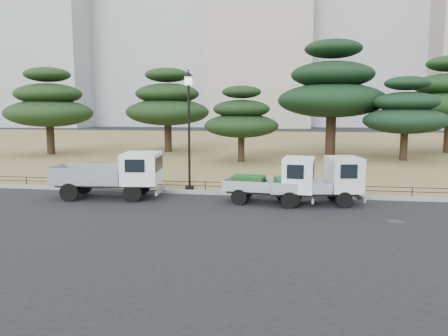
% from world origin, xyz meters
% --- Properties ---
extents(ground, '(220.00, 220.00, 0.00)m').
position_xyz_m(ground, '(0.00, 0.00, 0.00)').
color(ground, black).
extents(lawn, '(120.00, 56.00, 0.15)m').
position_xyz_m(lawn, '(0.00, 30.60, 0.07)').
color(lawn, olive).
rests_on(lawn, ground).
extents(curb, '(120.00, 0.25, 0.16)m').
position_xyz_m(curb, '(0.00, 2.60, 0.08)').
color(curb, gray).
rests_on(curb, ground).
extents(truck_large, '(4.73, 2.31, 1.98)m').
position_xyz_m(truck_large, '(-4.68, 1.11, 1.10)').
color(truck_large, black).
rests_on(truck_large, ground).
extents(truck_kei_front, '(3.73, 1.86, 1.91)m').
position_xyz_m(truck_kei_front, '(2.32, 1.15, 0.95)').
color(truck_kei_front, black).
rests_on(truck_kei_front, ground).
extents(truck_kei_rear, '(3.91, 2.24, 1.92)m').
position_xyz_m(truck_kei_rear, '(4.12, 1.25, 0.96)').
color(truck_kei_rear, black).
rests_on(truck_kei_rear, ground).
extents(street_lamp, '(0.48, 0.48, 5.37)m').
position_xyz_m(street_lamp, '(-1.77, 2.90, 3.78)').
color(street_lamp, black).
rests_on(street_lamp, lawn).
extents(pipe_fence, '(38.00, 0.04, 0.40)m').
position_xyz_m(pipe_fence, '(0.00, 2.75, 0.44)').
color(pipe_fence, black).
rests_on(pipe_fence, lawn).
extents(tarp_pile, '(1.84, 1.52, 1.08)m').
position_xyz_m(tarp_pile, '(-6.81, 3.36, 0.58)').
color(tarp_pile, '#132299').
rests_on(tarp_pile, lawn).
extents(manhole, '(0.60, 0.60, 0.01)m').
position_xyz_m(manhole, '(6.50, -1.20, 0.01)').
color(manhole, '#2D2D30').
rests_on(manhole, ground).
extents(pine_west_far, '(7.03, 7.03, 7.10)m').
position_xyz_m(pine_west_far, '(-17.01, 16.71, 4.25)').
color(pine_west_far, black).
rests_on(pine_west_far, lawn).
extents(pine_west_near, '(7.27, 7.27, 7.27)m').
position_xyz_m(pine_west_near, '(-8.06, 20.55, 4.34)').
color(pine_west_near, black).
rests_on(pine_west_near, lawn).
extents(pine_center_left, '(5.26, 5.26, 5.34)m').
position_xyz_m(pine_center_left, '(-0.76, 14.11, 3.24)').
color(pine_center_left, black).
rests_on(pine_center_left, lawn).
extents(pine_center_right, '(8.71, 8.71, 9.24)m').
position_xyz_m(pine_center_right, '(5.85, 20.11, 5.50)').
color(pine_center_right, black).
rests_on(pine_center_right, lawn).
extents(pine_east_near, '(6.00, 6.00, 6.06)m').
position_xyz_m(pine_east_near, '(10.83, 16.85, 3.65)').
color(pine_east_near, black).
rests_on(pine_east_near, lawn).
extents(tower_center_left, '(22.00, 20.00, 55.00)m').
position_xyz_m(tower_center_left, '(-5.00, 85.00, 27.50)').
color(tower_center_left, '#AAA08C').
rests_on(tower_center_left, ground).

